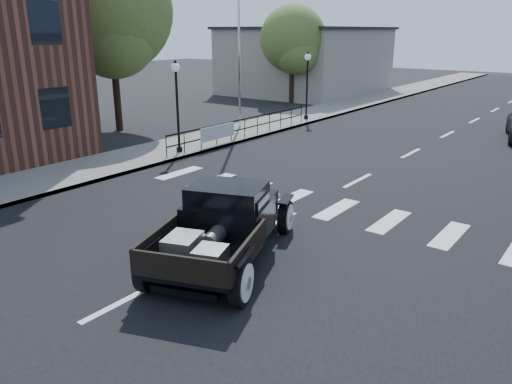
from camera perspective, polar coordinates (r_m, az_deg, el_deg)
The scene contains 12 objects.
ground at distance 11.92m, azimuth -3.45°, elevation -6.55°, with size 120.00×120.00×0.00m, color black.
road at distance 24.77m, azimuth 19.69°, elevation 5.46°, with size 14.00×80.00×0.02m, color black.
road_markings at distance 20.16m, azimuth 15.27°, elevation 3.16°, with size 12.00×60.00×0.06m, color silver, non-canonical shape.
sidewalk_left at distance 28.38m, azimuth 3.10°, elevation 8.10°, with size 3.00×80.00×0.15m, color gray.
low_building_left at distance 42.49m, azimuth 5.78°, elevation 14.62°, with size 10.00×12.00×5.00m, color #9E9484.
railing at distance 23.61m, azimuth -1.30°, elevation 7.51°, with size 0.08×10.00×1.00m, color black, non-canonical shape.
banner at distance 22.09m, azimuth -4.36°, elevation 6.21°, with size 0.04×2.20×0.60m, color silver, non-canonical shape.
lamp_post_b at distance 20.65m, azimuth -8.97°, elevation 9.59°, with size 0.36×0.36×3.71m, color black, non-canonical shape.
lamp_post_c at distance 28.47m, azimuth 5.85°, elevation 11.98°, with size 0.36×0.36×3.71m, color black, non-canonical shape.
big_tree_near at distance 26.60m, azimuth -16.11°, elevation 16.32°, with size 6.09×6.09×8.95m, color #4F662C, non-canonical shape.
big_tree_far at distance 36.04m, azimuth 4.18°, elevation 15.40°, with size 4.54×4.54×6.67m, color #4F662C, non-canonical shape.
hotrod_pickup at distance 11.07m, azimuth -3.62°, elevation -3.64°, with size 2.35×5.03×1.74m, color black, non-canonical shape.
Camera 1 is at (7.08, -8.22, 4.95)m, focal length 35.00 mm.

